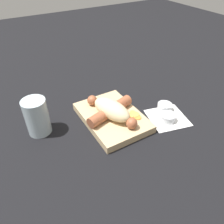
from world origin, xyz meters
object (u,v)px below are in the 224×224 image
sausage (111,111)px  condiment_cup_far (165,107)px  drink_glass (37,117)px  condiment_cup_near (168,118)px  food_tray (112,117)px  bread_roll (112,109)px

sausage → condiment_cup_far: (-0.05, -0.20, -0.03)m
condiment_cup_far → drink_glass: drink_glass is taller
condiment_cup_near → drink_glass: (0.17, 0.39, 0.05)m
condiment_cup_near → condiment_cup_far: (0.05, -0.03, 0.00)m
sausage → drink_glass: bearing=71.9°
food_tray → condiment_cup_near: (-0.10, -0.16, -0.00)m
bread_roll → condiment_cup_near: 0.19m
bread_roll → condiment_cup_far: bearing=-101.0°
food_tray → drink_glass: 0.24m
food_tray → drink_glass: drink_glass is taller
drink_glass → condiment_cup_far: bearing=-105.7°
drink_glass → sausage: bearing=-108.1°
condiment_cup_near → sausage: bearing=60.1°
bread_roll → condiment_cup_near: size_ratio=3.01×
sausage → condiment_cup_near: sausage is taller
food_tray → bread_roll: size_ratio=1.59×
sausage → food_tray: bearing=-74.1°
food_tray → drink_glass: bearing=72.7°
bread_roll → sausage: bread_roll is taller
bread_roll → drink_glass: (0.08, 0.22, 0.01)m
food_tray → sausage: sausage is taller
bread_roll → condiment_cup_far: bread_roll is taller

